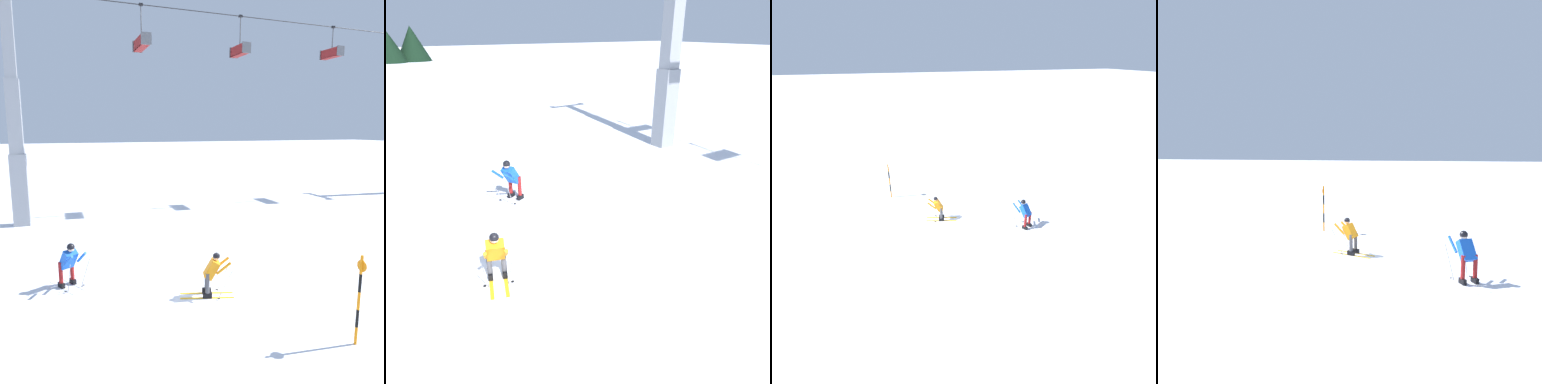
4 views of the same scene
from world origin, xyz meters
TOP-DOWN VIEW (x-y plane):
  - ground_plane at (0.00, 0.00)m, footprint 260.00×260.00m
  - skier_carving_main at (0.01, -0.71)m, footprint 1.70×1.01m
  - lift_tower_near at (-6.13, 10.62)m, footprint 0.81×3.04m
  - skier_distant_uphill at (-4.07, 1.42)m, footprint 1.31×1.74m

SIDE VIEW (x-z plane):
  - ground_plane at x=0.00m, z-range 0.00..0.00m
  - skier_carving_main at x=0.01m, z-range 0.03..1.53m
  - skier_distant_uphill at x=-4.07m, z-range 0.05..1.72m
  - lift_tower_near at x=-6.13m, z-range -1.00..10.91m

